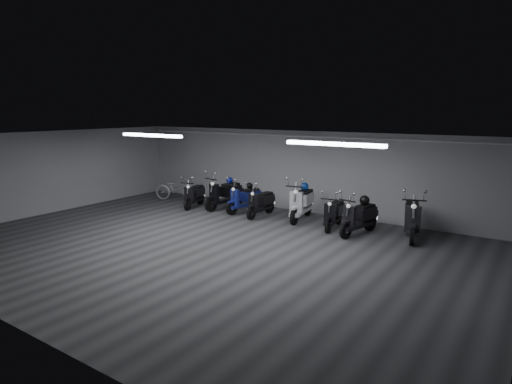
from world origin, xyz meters
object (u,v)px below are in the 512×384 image
Objects in this scene: scooter_9 at (412,212)px; helmet_1 at (230,180)px; scooter_8 at (359,212)px; bicycle at (176,186)px; helmet_0 at (250,186)px; helmet_2 at (365,200)px; helmet_3 at (305,186)px; scooter_0 at (194,191)px; scooter_1 at (224,189)px; scooter_7 at (334,208)px; scooter_6 at (302,197)px; scooter_5 at (261,198)px; scooter_4 at (245,194)px.

scooter_9 is 6.52m from helmet_1.
scooter_9 is (1.34, 0.49, 0.08)m from scooter_8.
bicycle reaches higher than helmet_0.
bicycle is 2.57m from helmet_1.
helmet_3 is at bearing 164.47° from helmet_2.
bicycle is 3.50m from helmet_0.
bicycle is at bearing 141.91° from scooter_0.
bicycle reaches higher than helmet_2.
scooter_7 is (4.35, -0.25, -0.09)m from scooter_1.
helmet_1 is (-0.95, 0.09, 0.10)m from helmet_0.
scooter_1 reaches higher than scooter_0.
helmet_2 is at bearing -15.53° from helmet_3.
scooter_6 is at bearing -1.32° from helmet_0.
scooter_7 is 6.19× the size of helmet_3.
helmet_1 is at bearing 174.73° from helmet_0.
scooter_1 is 5.28m from helmet_2.
bicycle is at bearing -179.42° from helmet_0.
scooter_5 is 0.88m from helmet_0.
helmet_1 is at bearing 168.29° from scooter_6.
scooter_7 is at bearing -25.77° from helmet_3.
helmet_3 is (3.01, 0.40, 0.34)m from scooter_1.
scooter_0 reaches higher than helmet_2.
scooter_6 is 0.42m from helmet_3.
helmet_1 is at bearing -174.46° from scooter_8.
bicycle is (-5.54, 0.01, -0.18)m from scooter_6.
scooter_0 is at bearing 174.16° from scooter_7.
scooter_9 is (5.62, 0.07, 0.11)m from scooter_4.
scooter_4 reaches higher than helmet_2.
scooter_1 is 4.36m from scooter_7.
scooter_9 reaches higher than helmet_2.
scooter_5 is 7.21× the size of helmet_0.
scooter_4 is 0.95× the size of scooter_8.
scooter_0 reaches higher than helmet_3.
scooter_5 is 4.84m from scooter_9.
scooter_6 is at bearing 170.90° from helmet_2.
scooter_5 is 1.00× the size of scooter_7.
scooter_4 is 1.04× the size of scooter_5.
scooter_4 is 2.13m from scooter_6.
scooter_7 reaches higher than helmet_0.
helmet_0 is (-0.73, 0.41, 0.29)m from scooter_5.
scooter_8 is at bearing -115.79° from bicycle.
bicycle is (-6.84, 0.39, -0.06)m from scooter_7.
scooter_8 reaches higher than helmet_3.
scooter_5 is at bearing -16.40° from helmet_1.
scooter_0 is 2.78m from scooter_5.
scooter_9 is 3.58m from helmet_3.
scooter_1 is at bearing -169.61° from scooter_4.
scooter_8 is 6.69× the size of helmet_3.
bicycle is (-4.21, 0.37, -0.05)m from scooter_5.
scooter_9 is 7.09× the size of helmet_2.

